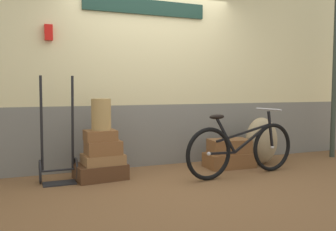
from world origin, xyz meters
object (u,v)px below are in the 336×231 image
Objects in this scene: suitcase_4 at (229,160)px; luggage_trolley at (58,158)px; wicker_basket at (101,114)px; burlap_sack at (261,141)px; suitcase_1 at (103,159)px; suitcase_0 at (100,171)px; bicycle at (242,149)px; suitcase_5 at (229,146)px; suitcase_2 at (103,148)px; suitcase_3 at (100,135)px.

luggage_trolley reaches higher than suitcase_4.
suitcase_4 is 1.76× the size of wicker_basket.
suitcase_1 is at bearing -179.77° from burlap_sack.
burlap_sack reaches higher than suitcase_1.
wicker_basket reaches higher than suitcase_0.
suitcase_1 is 0.29× the size of bicycle.
suitcase_5 is 2.39m from luggage_trolley.
suitcase_4 is at bearing -4.65° from suitcase_1.
suitcase_2 is 0.33× the size of luggage_trolley.
suitcase_3 is 2.47m from burlap_sack.
luggage_trolley reaches higher than suitcase_3.
bicycle is (2.27, -0.55, 0.06)m from luggage_trolley.
burlap_sack is at bearing -2.02° from suitcase_2.
suitcase_3 is at bearing -177.67° from suitcase_4.
luggage_trolley is 2.97m from burlap_sack.
wicker_basket is at bearing -4.53° from luggage_trolley.
suitcase_1 is at bearing 86.13° from suitcase_2.
bicycle is at bearing -16.32° from wicker_basket.
suitcase_4 is (1.84, -0.02, -0.15)m from suitcase_1.
wicker_basket is at bearing -179.81° from burlap_sack.
suitcase_0 is 1.57× the size of wicker_basket.
luggage_trolley is (-0.52, 0.04, -0.53)m from wicker_basket.
suitcase_0 is 0.47× the size of luggage_trolley.
suitcase_2 is (0.03, -0.04, 0.31)m from suitcase_0.
burlap_sack is 0.87m from bicycle.
burlap_sack is at bearing -3.81° from suitcase_1.
burlap_sack reaches higher than suitcase_0.
wicker_basket is at bearing -178.08° from suitcase_4.
suitcase_5 is at bearing 64.72° from suitcase_4.
burlap_sack is (0.58, 0.01, 0.05)m from suitcase_5.
suitcase_5 is (1.88, 0.01, -0.25)m from suitcase_3.
bicycle reaches higher than suitcase_1.
suitcase_5 is at bearing -1.97° from suitcase_3.
luggage_trolley is (-2.39, 0.05, -0.01)m from suitcase_5.
bicycle reaches higher than suitcase_0.
bicycle is (-0.11, -0.49, 0.25)m from suitcase_4.
burlap_sack is (2.46, 0.02, -0.21)m from suitcase_3.
luggage_trolley is (-0.54, 0.04, 0.04)m from suitcase_1.
suitcase_3 is 0.66× the size of suitcase_5.
wicker_basket is (-0.01, 0.00, 0.57)m from suitcase_1.
bicycle is (1.76, -0.53, 0.26)m from suitcase_0.
suitcase_4 is 0.53× the size of luggage_trolley.
suitcase_4 is (1.84, 0.01, -0.30)m from suitcase_2.
luggage_trolley is (-0.54, 0.07, -0.11)m from suitcase_2.
burlap_sack is at bearing 36.61° from bicycle.
burlap_sack reaches higher than suitcase_4.
suitcase_4 is 1.99m from wicker_basket.
bicycle is (1.73, -0.48, -0.05)m from suitcase_2.
wicker_basket is at bearing 35.37° from suitcase_3.
bicycle reaches higher than burlap_sack.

